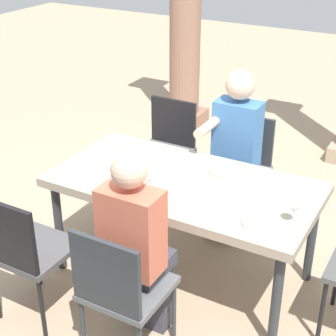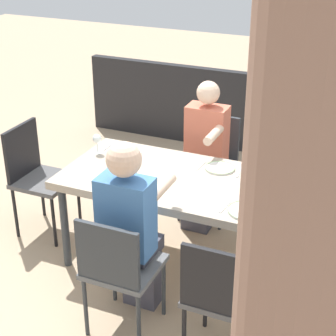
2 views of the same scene
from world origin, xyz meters
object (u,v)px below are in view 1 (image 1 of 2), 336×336
object	(u,v)px
dining_table	(184,190)
chair_west_south	(25,248)
diner_woman_green	(233,150)
plate_0	(132,146)
chair_mid_south	(120,287)
wine_glass_3	(295,205)
plate_1	(135,188)
stone_column_near	(185,3)
chair_mid_north	(241,163)
diner_man_white	(138,244)
plate_3	(259,222)
chair_west_north	(166,144)
plate_2	(227,171)

from	to	relation	value
dining_table	chair_west_south	distance (m)	1.07
diner_woman_green	plate_0	distance (m)	0.76
chair_mid_south	wine_glass_3	bearing A→B (deg)	45.22
plate_1	plate_0	bearing A→B (deg)	124.46
diner_woman_green	stone_column_near	xyz separation A→B (m)	(-1.36, 1.83, 0.68)
chair_mid_north	diner_man_white	distance (m)	1.54
stone_column_near	plate_3	world-z (taller)	stone_column_near
diner_man_white	plate_0	size ratio (longest dim) A/B	4.93
diner_man_white	plate_0	bearing A→B (deg)	124.16
chair_mid_south	diner_woman_green	xyz separation A→B (m)	(-0.00, 1.54, 0.19)
dining_table	diner_woman_green	size ratio (longest dim) A/B	1.33
chair_west_north	plate_2	xyz separation A→B (m)	(0.81, -0.61, 0.23)
dining_table	plate_3	distance (m)	0.66
stone_column_near	chair_mid_north	bearing A→B (deg)	-50.17
diner_man_white	plate_0	distance (m)	1.14
chair_mid_south	plate_0	bearing A→B (deg)	119.37
diner_man_white	plate_0	world-z (taller)	diner_man_white
dining_table	diner_man_white	xyz separation A→B (m)	(0.06, -0.67, -0.01)
plate_3	chair_mid_south	bearing A→B (deg)	-131.52
wine_glass_3	chair_mid_north	bearing A→B (deg)	125.30
diner_woman_green	diner_man_white	world-z (taller)	diner_woman_green
diner_woman_green	plate_3	bearing A→B (deg)	-59.10
diner_man_white	stone_column_near	xyz separation A→B (m)	(-1.36, 3.17, 0.71)
dining_table	plate_3	world-z (taller)	plate_3
diner_woman_green	stone_column_near	size ratio (longest dim) A/B	0.46
plate_1	chair_west_north	bearing A→B (deg)	109.85
dining_table	chair_mid_north	bearing A→B (deg)	85.86
diner_man_white	plate_0	xyz separation A→B (m)	(-0.64, 0.94, 0.08)
chair_west_north	stone_column_near	bearing A→B (deg)	112.70
plate_1	dining_table	bearing A→B (deg)	49.99
diner_man_white	wine_glass_3	xyz separation A→B (m)	(0.72, 0.52, 0.19)
chair_west_north	chair_mid_south	world-z (taller)	chair_west_north
dining_table	plate_0	bearing A→B (deg)	154.47
chair_mid_south	diner_woman_green	distance (m)	1.55
plate_0	chair_west_south	bearing A→B (deg)	-91.91
chair_mid_north	plate_3	world-z (taller)	chair_mid_north
diner_woman_green	plate_3	world-z (taller)	diner_woman_green
dining_table	plate_3	xyz separation A→B (m)	(0.61, -0.25, 0.07)
plate_0	plate_3	bearing A→B (deg)	-23.72
diner_woman_green	diner_man_white	bearing A→B (deg)	-90.01
diner_woman_green	plate_3	size ratio (longest dim) A/B	6.37
stone_column_near	plate_3	size ratio (longest dim) A/B	13.74
wine_glass_3	dining_table	bearing A→B (deg)	169.34
chair_west_north	plate_1	size ratio (longest dim) A/B	3.92
plate_3	dining_table	bearing A→B (deg)	158.05
chair_west_north	chair_west_south	xyz separation A→B (m)	(0.00, -1.73, 0.00)
chair_mid_south	plate_1	distance (m)	0.71
chair_mid_north	diner_man_white	xyz separation A→B (m)	(-0.00, -1.53, 0.15)
chair_west_north	plate_3	distance (m)	1.67
dining_table	chair_mid_north	size ratio (longest dim) A/B	1.98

